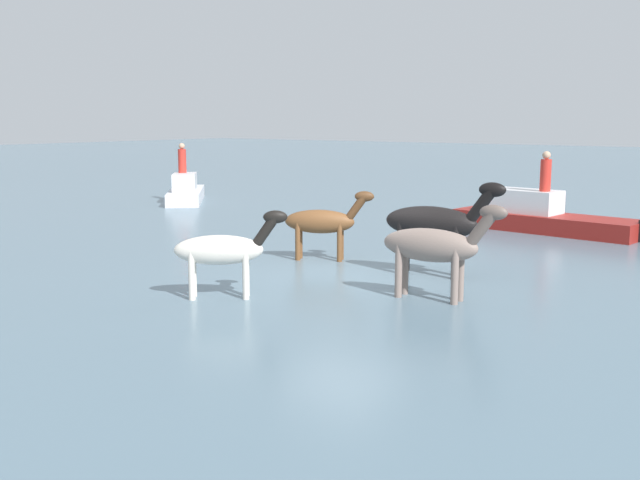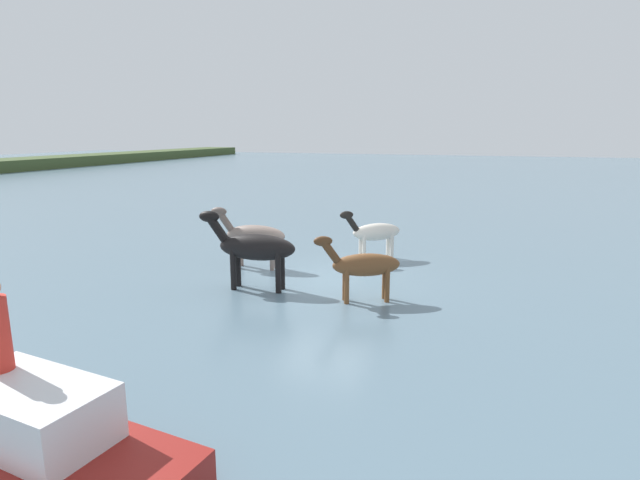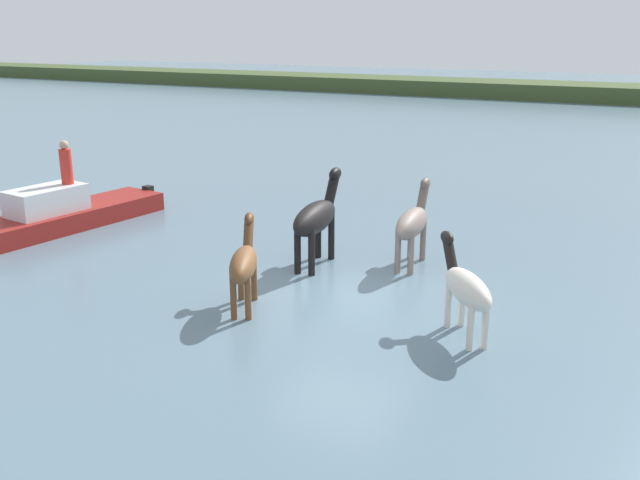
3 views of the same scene
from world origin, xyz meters
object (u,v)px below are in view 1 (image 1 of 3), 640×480
at_px(horse_rear_stallion, 434,246).
at_px(horse_dark_mare, 323,222).
at_px(person_spotter_bow, 182,159).
at_px(person_watcher_seated, 546,173).
at_px(boat_skiff_near, 542,220).
at_px(horse_gray_outer, 435,223).
at_px(horse_dun_straggler, 223,250).
at_px(boat_launch_far, 186,194).

distance_m(horse_rear_stallion, horse_dark_mare, 4.45).
xyz_separation_m(horse_dark_mare, person_spotter_bow, (-6.77, -11.93, 0.81)).
bearing_deg(horse_rear_stallion, person_spotter_bow, 145.21).
relative_size(horse_dark_mare, person_watcher_seated, 1.74).
relative_size(horse_rear_stallion, boat_skiff_near, 0.41).
distance_m(horse_gray_outer, person_spotter_bow, 16.39).
bearing_deg(person_watcher_seated, horse_dun_straggler, -9.49).
distance_m(horse_dun_straggler, boat_launch_far, 16.82).
relative_size(horse_rear_stallion, person_spotter_bow, 2.02).
relative_size(horse_gray_outer, boat_launch_far, 0.64).
bearing_deg(boat_skiff_near, horse_rear_stallion, 104.86).
bearing_deg(horse_gray_outer, horse_dark_mare, 173.52).
relative_size(horse_gray_outer, person_watcher_seated, 2.26).
bearing_deg(horse_rear_stallion, horse_dark_mare, 147.73).
distance_m(horse_rear_stallion, person_spotter_bow, 18.18).
bearing_deg(person_watcher_seated, horse_rear_stallion, 7.79).
bearing_deg(horse_rear_stallion, boat_launch_far, 144.84).
height_order(boat_launch_far, person_watcher_seated, person_watcher_seated).
bearing_deg(horse_dark_mare, horse_rear_stallion, -52.58).
height_order(horse_dark_mare, horse_gray_outer, horse_gray_outer).
xyz_separation_m(horse_dark_mare, boat_launch_far, (-6.89, -11.91, -0.61)).
xyz_separation_m(boat_skiff_near, person_watcher_seated, (0.12, 0.08, 1.44)).
relative_size(horse_rear_stallion, horse_gray_outer, 0.89).
relative_size(horse_dark_mare, boat_skiff_near, 0.35).
bearing_deg(horse_dark_mare, boat_skiff_near, 44.82).
relative_size(horse_dun_straggler, boat_skiff_near, 0.32).
distance_m(boat_skiff_near, boat_launch_far, 14.54).
relative_size(boat_skiff_near, person_watcher_seated, 4.93).
height_order(boat_skiff_near, person_watcher_seated, person_watcher_seated).
relative_size(horse_gray_outer, boat_skiff_near, 0.46).
bearing_deg(person_watcher_seated, boat_launch_far, -87.44).
relative_size(horse_gray_outer, person_spotter_bow, 2.26).
xyz_separation_m(horse_rear_stallion, horse_dark_mare, (-1.97, -3.99, -0.10)).
height_order(horse_rear_stallion, boat_skiff_near, horse_rear_stallion).
bearing_deg(horse_rear_stallion, horse_dun_straggler, -151.67).
distance_m(horse_rear_stallion, horse_gray_outer, 2.21).
distance_m(horse_dark_mare, person_spotter_bow, 13.74).
height_order(horse_rear_stallion, boat_launch_far, horse_rear_stallion).
height_order(horse_gray_outer, boat_skiff_near, horse_gray_outer).
bearing_deg(horse_rear_stallion, person_watcher_seated, 91.74).
height_order(horse_dark_mare, person_spotter_bow, person_spotter_bow).
xyz_separation_m(horse_dark_mare, horse_gray_outer, (0.01, 2.98, 0.22)).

